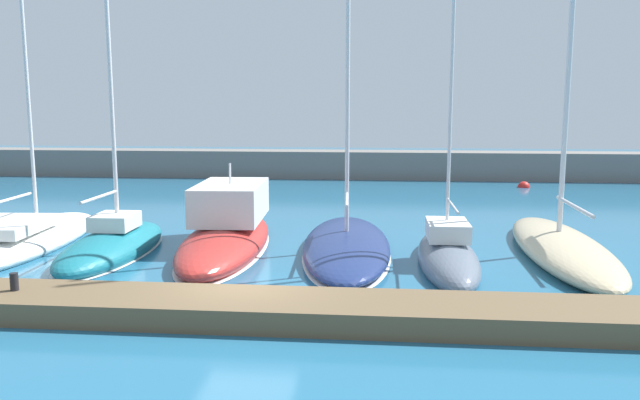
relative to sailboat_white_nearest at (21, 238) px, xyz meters
name	(u,v)px	position (x,y,z in m)	size (l,w,h in m)	color
ground_plane	(245,303)	(9.51, -5.68, -0.29)	(120.00, 120.00, 0.00)	#236084
dock_pier	(233,308)	(9.51, -6.98, -0.01)	(26.66, 2.08, 0.57)	brown
breakwater_seawall	(330,164)	(9.51, 22.60, 0.66)	(108.00, 2.54, 1.90)	slate
sailboat_white_nearest	(21,238)	(0.00, 0.00, 0.00)	(4.10, 10.59, 16.50)	white
sailboat_teal_second	(113,244)	(3.85, -0.87, 0.06)	(2.61, 7.43, 15.39)	#19707F
motorboat_red_third	(227,231)	(7.56, 0.38, 0.35)	(3.33, 9.62, 3.32)	#B72D28
sailboat_navy_fourth	(347,243)	(11.85, 0.17, 0.04)	(3.50, 10.10, 19.47)	navy
sailboat_slate_fifth	(448,255)	(15.16, -1.32, 0.05)	(1.85, 6.92, 13.80)	slate
sailboat_sand_sixth	(562,243)	(19.16, 0.28, 0.16)	(2.84, 10.46, 18.77)	beige
mooring_buoy_red	(524,187)	(22.00, 18.41, -0.29)	(0.75, 0.75, 0.75)	red
dock_bollard	(14,282)	(4.05, -6.98, 0.50)	(0.20, 0.20, 0.44)	black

